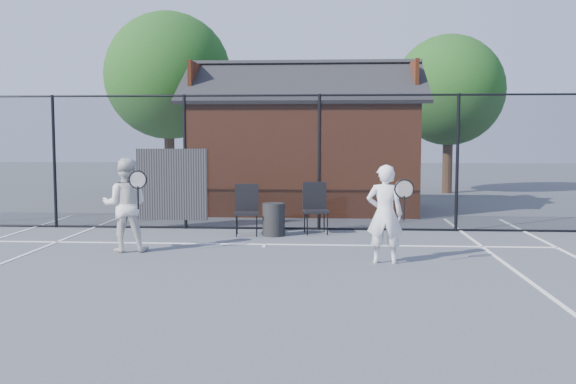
# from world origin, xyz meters

# --- Properties ---
(ground) EXTENTS (80.00, 80.00, 0.00)m
(ground) POSITION_xyz_m (0.00, 0.00, 0.00)
(ground) COLOR #4D5258
(ground) RESTS_ON ground
(court_lines) EXTENTS (11.02, 18.00, 0.01)m
(court_lines) POSITION_xyz_m (0.00, -1.32, 0.01)
(court_lines) COLOR white
(court_lines) RESTS_ON ground
(fence) EXTENTS (22.04, 3.00, 3.00)m
(fence) POSITION_xyz_m (-0.30, 5.00, 1.45)
(fence) COLOR black
(fence) RESTS_ON ground
(clubhouse) EXTENTS (6.50, 4.36, 4.19)m
(clubhouse) POSITION_xyz_m (0.50, 9.00, 1.61)
(clubhouse) COLOR brown
(clubhouse) RESTS_ON ground
(tree_left) EXTENTS (4.48, 4.48, 6.44)m
(tree_left) POSITION_xyz_m (-4.50, 13.50, 4.19)
(tree_left) COLOR #372716
(tree_left) RESTS_ON ground
(tree_right) EXTENTS (3.97, 3.97, 5.70)m
(tree_right) POSITION_xyz_m (5.50, 14.50, 3.71)
(tree_right) COLOR #372716
(tree_right) RESTS_ON ground
(player_front) EXTENTS (0.74, 0.55, 1.62)m
(player_front) POSITION_xyz_m (2.14, 1.34, 0.81)
(player_front) COLOR white
(player_front) RESTS_ON ground
(player_back) EXTENTS (0.96, 0.76, 1.69)m
(player_back) POSITION_xyz_m (-2.44, 2.12, 0.85)
(player_back) COLOR silver
(player_back) RESTS_ON ground
(chair_left) EXTENTS (0.60, 0.62, 1.07)m
(chair_left) POSITION_xyz_m (0.94, 4.43, 0.54)
(chair_left) COLOR black
(chair_left) RESTS_ON ground
(chair_right) EXTENTS (0.56, 0.57, 1.05)m
(chair_right) POSITION_xyz_m (-0.50, 4.10, 0.52)
(chair_right) COLOR black
(chair_right) RESTS_ON ground
(waste_bin) EXTENTS (0.49, 0.49, 0.69)m
(waste_bin) POSITION_xyz_m (0.07, 4.10, 0.34)
(waste_bin) COLOR #262626
(waste_bin) RESTS_ON ground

